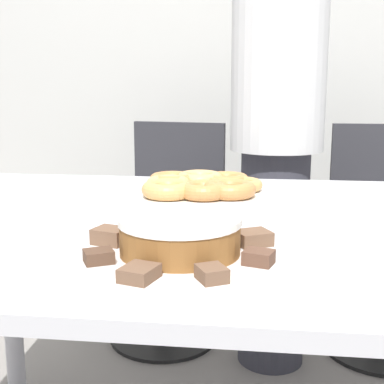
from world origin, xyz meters
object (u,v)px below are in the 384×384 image
Objects in this scene: person_standing at (277,132)px; plate_cake at (180,256)px; plate_donuts at (200,193)px; office_chair_right at (383,246)px; frosted_cake at (180,235)px; office_chair_left at (168,238)px.

plate_cake is (-0.19, -1.06, -0.11)m from person_standing.
plate_donuts is at bearing 92.67° from plate_cake.
plate_donuts is (-0.65, -0.72, 0.34)m from office_chair_right.
frosted_cake is at bearing 0.00° from plate_cake.
plate_cake is at bearing 0.00° from frosted_cake.
person_standing is 8.06× the size of frosted_cake.
plate_donuts is (0.21, -0.72, 0.34)m from office_chair_left.
person_standing reaches higher than office_chair_right.
office_chair_left is at bearing 156.50° from person_standing.
office_chair_left is at bearing -179.75° from office_chair_right.
person_standing is 0.59m from plate_donuts.
plate_cake is 0.53m from plate_donuts.
person_standing is at bearing -13.02° from office_chair_left.
frosted_cake is at bearing -100.14° from person_standing.
office_chair_left is 0.82m from plate_donuts.
person_standing is 4.18× the size of plate_donuts.
person_standing is at bearing 79.86° from plate_cake.
plate_cake is at bearing -87.33° from plate_donuts.
plate_cake is at bearing -100.14° from person_standing.
plate_donuts is at bearing -131.75° from office_chair_right.
plate_donuts is 0.53m from frosted_cake.
plate_cake is (-0.62, -1.24, 0.34)m from office_chair_right.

